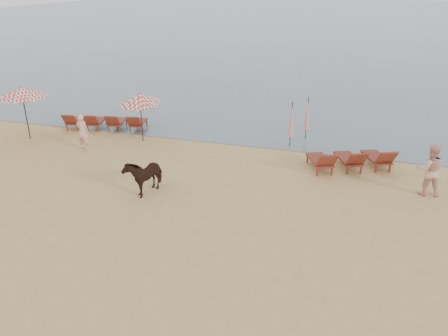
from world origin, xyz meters
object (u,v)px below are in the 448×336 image
object	(u,v)px
umbrella_closed_right	(307,114)
cow	(144,174)
umbrella_open_left_a	(22,92)
lounger_cluster_left	(106,121)
beachgoer_right_a	(429,170)
lounger_cluster_right	(351,159)
beachgoer_left	(83,132)
umbrella_closed_left	(291,120)
umbrella_open_left_b	(140,99)

from	to	relation	value
umbrella_closed_right	cow	xyz separation A→B (m)	(-4.90, -7.21, -0.58)
umbrella_open_left_a	lounger_cluster_left	bearing A→B (deg)	46.29
lounger_cluster_left	umbrella_closed_right	world-z (taller)	umbrella_closed_right
umbrella_closed_right	beachgoer_right_a	size ratio (longest dim) A/B	1.07
cow	beachgoer_right_a	distance (m)	10.03
lounger_cluster_right	beachgoer_left	size ratio (longest dim) A/B	2.18
umbrella_closed_left	cow	distance (m)	7.38
lounger_cluster_right	umbrella_open_left_b	size ratio (longest dim) A/B	1.51
umbrella_open_left_b	cow	xyz separation A→B (m)	(2.43, -4.77, -1.36)
lounger_cluster_right	umbrella_open_left_a	xyz separation A→B (m)	(-14.77, -0.55, 1.79)
beachgoer_left	lounger_cluster_left	bearing A→B (deg)	-78.62
beachgoer_left	umbrella_closed_left	bearing A→B (deg)	-160.90
lounger_cluster_right	cow	bearing A→B (deg)	-173.30
lounger_cluster_left	umbrella_closed_right	bearing A→B (deg)	-2.70
cow	beachgoer_right_a	size ratio (longest dim) A/B	0.84
lounger_cluster_left	beachgoer_right_a	world-z (taller)	beachgoer_right_a
beachgoer_left	beachgoer_right_a	distance (m)	14.16
lounger_cluster_left	umbrella_closed_left	bearing A→B (deg)	-10.01
umbrella_open_left_b	cow	distance (m)	5.52
lounger_cluster_right	umbrella_open_left_b	bearing A→B (deg)	152.40
lounger_cluster_right	cow	distance (m)	8.12
lounger_cluster_left	umbrella_closed_left	size ratio (longest dim) A/B	1.97
lounger_cluster_right	cow	size ratio (longest dim) A/B	2.24
umbrella_closed_left	beachgoer_left	world-z (taller)	umbrella_closed_left
umbrella_open_left_b	lounger_cluster_left	bearing A→B (deg)	175.47
umbrella_closed_left	umbrella_closed_right	xyz separation A→B (m)	(0.56, 1.28, -0.04)
umbrella_closed_left	lounger_cluster_right	bearing A→B (deg)	-34.76
lounger_cluster_left	lounger_cluster_right	world-z (taller)	lounger_cluster_right
beachgoer_right_a	umbrella_open_left_a	bearing A→B (deg)	-9.55
beachgoer_left	umbrella_closed_right	bearing A→B (deg)	-155.05
umbrella_closed_right	beachgoer_right_a	xyz separation A→B (m)	(4.78, -4.58, -0.30)
cow	umbrella_closed_left	bearing A→B (deg)	66.14
lounger_cluster_left	umbrella_open_left_a	bearing A→B (deg)	-152.02
lounger_cluster_left	lounger_cluster_right	bearing A→B (deg)	-19.11
umbrella_open_left_a	umbrella_open_left_b	size ratio (longest dim) A/B	1.07
lounger_cluster_left	umbrella_closed_left	xyz separation A→B (m)	(9.30, 0.17, 0.86)
umbrella_closed_right	beachgoer_right_a	world-z (taller)	umbrella_closed_right
umbrella_open_left_b	umbrella_closed_right	distance (m)	7.76
lounger_cluster_right	umbrella_closed_right	bearing A→B (deg)	100.85
lounger_cluster_right	umbrella_closed_right	distance (m)	3.88
umbrella_closed_left	umbrella_closed_right	distance (m)	1.39
lounger_cluster_right	umbrella_closed_left	bearing A→B (deg)	121.94
umbrella_open_left_b	beachgoer_left	world-z (taller)	umbrella_open_left_b
umbrella_open_left_b	umbrella_closed_right	xyz separation A→B (m)	(7.33, 2.43, -0.78)
umbrella_open_left_b	umbrella_closed_left	size ratio (longest dim) A/B	1.12
lounger_cluster_left	umbrella_open_left_b	world-z (taller)	umbrella_open_left_b
umbrella_open_left_b	beachgoer_right_a	bearing A→B (deg)	6.81
cow	lounger_cluster_right	bearing A→B (deg)	42.38
lounger_cluster_right	umbrella_open_left_a	distance (m)	14.89
umbrella_closed_left	beachgoer_right_a	distance (m)	6.29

